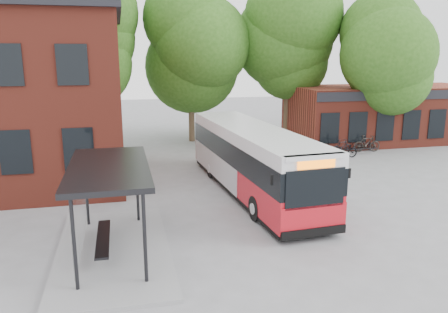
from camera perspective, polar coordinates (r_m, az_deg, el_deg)
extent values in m
plane|color=slate|center=(16.19, 2.16, -9.28)|extent=(100.00, 100.00, 0.00)
imported|color=black|center=(27.44, 10.08, 0.84)|extent=(1.81, 0.93, 0.91)
imported|color=#24242C|center=(27.67, 10.24, 0.95)|extent=(1.58, 0.72, 0.92)
imported|color=black|center=(27.88, 12.00, 0.87)|extent=(1.59, 0.59, 0.83)
imported|color=black|center=(27.96, 12.82, 0.94)|extent=(1.56, 0.86, 0.90)
imported|color=black|center=(27.75, 15.36, 0.80)|extent=(1.92, 0.81, 0.99)
imported|color=black|center=(28.68, 15.12, 1.22)|extent=(1.74, 0.98, 1.01)
imported|color=black|center=(30.26, 17.89, 1.45)|extent=(1.60, 0.67, 0.82)
imported|color=black|center=(29.96, 18.14, 1.62)|extent=(1.88, 0.61, 1.12)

